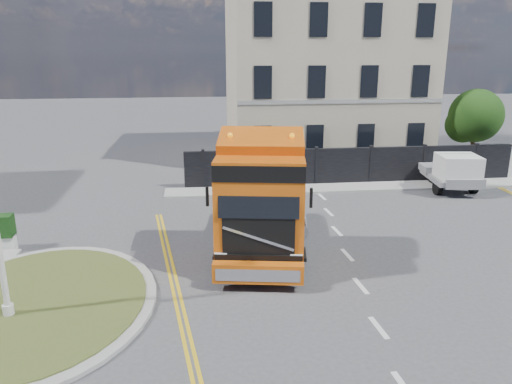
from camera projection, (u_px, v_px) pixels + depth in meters
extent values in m
plane|color=#424244|center=(264.00, 254.00, 17.91)|extent=(120.00, 120.00, 0.00)
cylinder|color=#969690|center=(36.00, 305.00, 14.25)|extent=(6.80, 6.80, 0.12)
cylinder|color=#3D4D1F|center=(35.00, 303.00, 14.23)|extent=(6.20, 6.20, 0.05)
cube|color=black|center=(352.00, 166.00, 26.89)|extent=(18.00, 0.25, 2.00)
cube|color=silver|center=(500.00, 162.00, 27.84)|extent=(2.60, 0.12, 2.00)
cube|color=#BAAC94|center=(322.00, 74.00, 32.79)|extent=(12.00, 10.00, 11.00)
cylinder|color=#382619|center=(472.00, 148.00, 30.65)|extent=(0.24, 0.24, 2.40)
sphere|color=#13340F|center=(476.00, 116.00, 30.09)|extent=(3.20, 3.20, 3.20)
sphere|color=#13340F|center=(464.00, 125.00, 30.58)|extent=(2.20, 2.20, 2.20)
cube|color=#969690|center=(356.00, 187.00, 26.29)|extent=(20.00, 1.60, 0.12)
cube|color=black|center=(262.00, 224.00, 18.54)|extent=(3.81, 7.30, 0.50)
cube|color=#CE570E|center=(260.00, 200.00, 16.25)|extent=(3.19, 3.28, 3.09)
cube|color=#CE570E|center=(262.00, 154.00, 17.01)|extent=(2.88, 1.43, 1.54)
cube|color=black|center=(259.00, 200.00, 14.78)|extent=(2.41, 0.47, 1.16)
cube|color=#CE570E|center=(258.00, 273.00, 15.05)|extent=(2.78, 0.84, 0.61)
cylinder|color=black|center=(222.00, 261.00, 15.96)|extent=(0.54, 1.19, 1.15)
cylinder|color=gray|center=(222.00, 261.00, 15.96)|extent=(0.49, 0.69, 0.63)
cylinder|color=black|center=(297.00, 262.00, 15.85)|extent=(0.54, 1.19, 1.15)
cylinder|color=gray|center=(297.00, 262.00, 15.85)|extent=(0.49, 0.69, 0.63)
cylinder|color=black|center=(233.00, 220.00, 19.72)|extent=(0.54, 1.19, 1.15)
cylinder|color=gray|center=(233.00, 220.00, 19.72)|extent=(0.49, 0.69, 0.63)
cylinder|color=black|center=(294.00, 221.00, 19.61)|extent=(0.54, 1.19, 1.15)
cylinder|color=gray|center=(294.00, 221.00, 19.61)|extent=(0.49, 0.69, 0.63)
cylinder|color=black|center=(236.00, 210.00, 20.99)|extent=(0.54, 1.19, 1.15)
cylinder|color=gray|center=(236.00, 210.00, 20.99)|extent=(0.49, 0.69, 0.63)
cylinder|color=black|center=(293.00, 211.00, 20.88)|extent=(0.54, 1.19, 1.15)
cylinder|color=gray|center=(293.00, 211.00, 20.88)|extent=(0.49, 0.69, 0.63)
cube|color=slate|center=(442.00, 173.00, 26.54)|extent=(2.46, 5.01, 0.25)
cube|color=silver|center=(458.00, 168.00, 24.92)|extent=(2.11, 2.02, 1.30)
cylinder|color=black|center=(438.00, 188.00, 25.10)|extent=(0.25, 0.70, 0.70)
cylinder|color=black|center=(473.00, 187.00, 25.31)|extent=(0.25, 0.70, 0.70)
cylinder|color=black|center=(413.00, 174.00, 27.97)|extent=(0.25, 0.70, 0.70)
cylinder|color=black|center=(445.00, 173.00, 28.18)|extent=(0.25, 0.70, 0.70)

